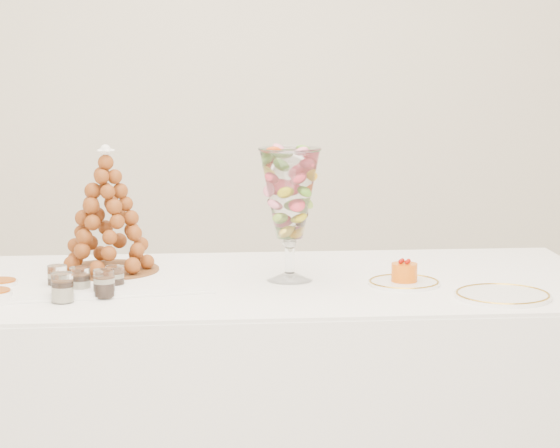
{
  "coord_description": "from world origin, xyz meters",
  "views": [
    {
      "loc": [
        -0.1,
        -2.8,
        1.47
      ],
      "look_at": [
        0.12,
        0.22,
        0.97
      ],
      "focal_mm": 70.0,
      "sensor_mm": 36.0,
      "label": 1
    }
  ],
  "objects": [
    {
      "name": "verrine_b",
      "position": [
        -0.42,
        0.03,
        0.86
      ],
      "size": [
        0.07,
        0.07,
        0.07
      ],
      "primitive_type": "cylinder",
      "rotation": [
        0.0,
        0.0,
        0.27
      ],
      "color": "white",
      "rests_on": "buffet_table"
    },
    {
      "name": "verrine_c",
      "position": [
        -0.33,
        0.06,
        0.86
      ],
      "size": [
        0.06,
        0.06,
        0.07
      ],
      "primitive_type": "cylinder",
      "rotation": [
        0.0,
        0.0,
        0.28
      ],
      "color": "white",
      "rests_on": "buffet_table"
    },
    {
      "name": "spare_plate",
      "position": [
        0.68,
        -0.09,
        0.83
      ],
      "size": [
        0.25,
        0.25,
        0.01
      ],
      "primitive_type": "cylinder",
      "color": "white",
      "rests_on": "buffet_table"
    },
    {
      "name": "cake_plate",
      "position": [
        0.45,
        0.09,
        0.83
      ],
      "size": [
        0.2,
        0.2,
        0.01
      ],
      "primitive_type": "cylinder",
      "color": "white",
      "rests_on": "buffet_table"
    },
    {
      "name": "verrine_a",
      "position": [
        -0.48,
        0.07,
        0.86
      ],
      "size": [
        0.06,
        0.06,
        0.07
      ],
      "primitive_type": "cylinder",
      "rotation": [
        0.0,
        0.0,
        0.23
      ],
      "color": "white",
      "rests_on": "buffet_table"
    },
    {
      "name": "macaron_vase",
      "position": [
        0.14,
        0.17,
        1.06
      ],
      "size": [
        0.17,
        0.17,
        0.37
      ],
      "color": "white",
      "rests_on": "buffet_table"
    },
    {
      "name": "ramekin_back",
      "position": [
        -0.64,
        0.08,
        0.84
      ],
      "size": [
        0.09,
        0.09,
        0.03
      ],
      "primitive_type": "cylinder",
      "color": "white",
      "rests_on": "buffet_table"
    },
    {
      "name": "buffet_table",
      "position": [
        -0.06,
        0.16,
        0.41
      ],
      "size": [
        2.17,
        0.89,
        0.82
      ],
      "rotation": [
        0.0,
        0.0,
        0.01
      ],
      "color": "white",
      "rests_on": "ground"
    },
    {
      "name": "verrine_d",
      "position": [
        -0.46,
        -0.06,
        0.86
      ],
      "size": [
        0.06,
        0.06,
        0.08
      ],
      "primitive_type": "cylinder",
      "rotation": [
        0.0,
        0.0,
        0.13
      ],
      "color": "white",
      "rests_on": "buffet_table"
    },
    {
      "name": "lace_tray",
      "position": [
        -0.39,
        0.18,
        0.83
      ],
      "size": [
        0.63,
        0.51,
        0.02
      ],
      "primitive_type": "cube",
      "rotation": [
        0.0,
        0.0,
        0.17
      ],
      "color": "white",
      "rests_on": "buffet_table"
    },
    {
      "name": "verrine_e",
      "position": [
        -0.35,
        -0.02,
        0.86
      ],
      "size": [
        0.06,
        0.06,
        0.07
      ],
      "primitive_type": "cylinder",
      "rotation": [
        0.0,
        0.0,
        0.07
      ],
      "color": "white",
      "rests_on": "buffet_table"
    },
    {
      "name": "mousse_cake",
      "position": [
        0.45,
        0.09,
        0.86
      ],
      "size": [
        0.07,
        0.07,
        0.06
      ],
      "color": "#E5600A",
      "rests_on": "cake_plate"
    },
    {
      "name": "croquembouche",
      "position": [
        -0.36,
        0.24,
        1.02
      ],
      "size": [
        0.29,
        0.29,
        0.36
      ],
      "rotation": [
        0.0,
        0.0,
        0.24
      ],
      "color": "brown",
      "rests_on": "lace_tray"
    }
  ]
}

